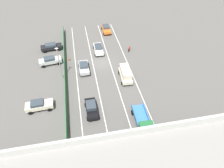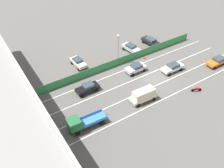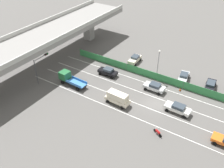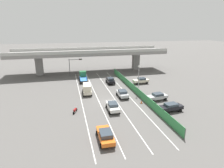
% 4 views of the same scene
% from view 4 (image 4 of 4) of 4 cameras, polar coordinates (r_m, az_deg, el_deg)
% --- Properties ---
extents(ground_plane, '(300.00, 300.00, 0.00)m').
position_cam_4_polar(ground_plane, '(39.68, -1.30, -5.35)').
color(ground_plane, '#565451').
extents(lane_line_left_edge, '(0.14, 43.58, 0.01)m').
position_cam_4_polar(lane_line_left_edge, '(42.49, -9.49, -4.02)').
color(lane_line_left_edge, silver).
rests_on(lane_line_left_edge, ground).
extents(lane_line_mid_left, '(0.14, 43.58, 0.01)m').
position_cam_4_polar(lane_line_mid_left, '(42.85, -4.73, -3.66)').
color(lane_line_mid_left, silver).
rests_on(lane_line_mid_left, ground).
extents(lane_line_mid_right, '(0.14, 43.58, 0.01)m').
position_cam_4_polar(lane_line_mid_right, '(43.49, -0.08, -3.28)').
color(lane_line_mid_right, silver).
rests_on(lane_line_mid_right, ground).
extents(lane_line_right_edge, '(0.14, 43.58, 0.01)m').
position_cam_4_polar(lane_line_right_edge, '(44.41, 4.39, -2.89)').
color(lane_line_right_edge, silver).
rests_on(lane_line_right_edge, ground).
extents(elevated_overpass, '(51.48, 10.25, 7.97)m').
position_cam_4_polar(elevated_overpass, '(64.51, -6.68, 9.09)').
color(elevated_overpass, gray).
rests_on(elevated_overpass, ground).
extents(green_fence, '(0.10, 39.68, 1.69)m').
position_cam_4_polar(green_fence, '(44.81, 7.01, -1.65)').
color(green_fence, '#338447').
rests_on(green_fence, ground).
extents(car_taxi_orange, '(2.05, 4.68, 1.59)m').
position_cam_4_polar(car_taxi_orange, '(26.69, -2.01, -15.18)').
color(car_taxi_orange, orange).
rests_on(car_taxi_orange, ground).
extents(car_sedan_silver, '(2.06, 4.21, 1.62)m').
position_cam_4_polar(car_sedan_silver, '(41.86, 3.17, -2.82)').
color(car_sedan_silver, '#B7BABC').
rests_on(car_sedan_silver, ground).
extents(car_van_cream, '(2.22, 4.79, 2.32)m').
position_cam_4_polar(car_van_cream, '(44.06, -7.58, -1.37)').
color(car_van_cream, beige).
rests_on(car_van_cream, ground).
extents(car_sedan_black, '(2.00, 4.28, 1.67)m').
position_cam_4_polar(car_sedan_black, '(51.85, -0.49, 1.16)').
color(car_sedan_black, black).
rests_on(car_sedan_black, ground).
extents(car_hatchback_white, '(2.10, 4.62, 1.61)m').
position_cam_4_polar(car_hatchback_white, '(35.32, 0.22, -6.68)').
color(car_hatchback_white, silver).
rests_on(car_hatchback_white, ground).
extents(flatbed_truck_blue, '(2.39, 6.21, 2.44)m').
position_cam_4_polar(flatbed_truck_blue, '(55.47, -8.76, 2.39)').
color(flatbed_truck_blue, black).
rests_on(flatbed_truck_blue, ground).
extents(motorcycle, '(0.98, 1.81, 0.93)m').
position_cam_4_polar(motorcycle, '(35.27, -11.13, -7.85)').
color(motorcycle, black).
rests_on(motorcycle, ground).
extents(parked_sedan_dark, '(4.78, 2.33, 1.57)m').
position_cam_4_polar(parked_sedan_dark, '(36.61, 17.32, -6.63)').
color(parked_sedan_dark, black).
rests_on(parked_sedan_dark, ground).
extents(parked_wagon_silver, '(4.68, 2.47, 1.61)m').
position_cam_4_polar(parked_wagon_silver, '(41.10, 13.53, -3.67)').
color(parked_wagon_silver, '#B2B5B7').
rests_on(parked_wagon_silver, ground).
extents(parked_sedan_cream, '(4.33, 2.09, 1.63)m').
position_cam_4_polar(parked_sedan_cream, '(52.22, 8.77, 1.07)').
color(parked_sedan_cream, beige).
rests_on(parked_sedan_cream, ground).
extents(traffic_light, '(4.05, 0.43, 5.58)m').
position_cam_4_polar(traffic_light, '(59.98, -11.43, 6.03)').
color(traffic_light, '#47474C').
rests_on(traffic_light, ground).
extents(street_lamp, '(0.60, 0.36, 6.64)m').
position_cam_4_polar(street_lamp, '(43.59, 8.08, 2.20)').
color(street_lamp, gray).
rests_on(street_lamp, ground).
extents(traffic_cone, '(0.47, 0.47, 0.62)m').
position_cam_4_polar(traffic_cone, '(39.12, 8.89, -5.44)').
color(traffic_cone, orange).
rests_on(traffic_cone, ground).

